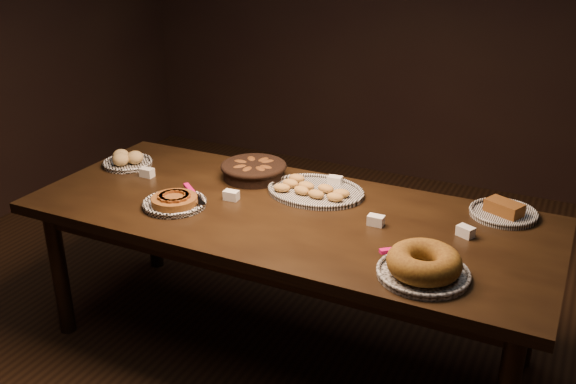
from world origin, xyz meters
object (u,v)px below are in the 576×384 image
at_px(buffet_table, 286,225).
at_px(apple_tart_plate, 175,202).
at_px(bundt_cake_plate, 424,265).
at_px(madeleine_platter, 314,190).

relative_size(buffet_table, apple_tart_plate, 7.10).
xyz_separation_m(apple_tart_plate, bundt_cake_plate, (1.20, -0.11, 0.02)).
height_order(buffet_table, madeleine_platter, madeleine_platter).
bearing_deg(bundt_cake_plate, apple_tart_plate, -172.29).
height_order(buffet_table, apple_tart_plate, apple_tart_plate).
distance_m(buffet_table, madeleine_platter, 0.25).
height_order(buffet_table, bundt_cake_plate, bundt_cake_plate).
xyz_separation_m(buffet_table, apple_tart_plate, (-0.48, -0.18, 0.10)).
bearing_deg(madeleine_platter, bundt_cake_plate, -30.24).
bearing_deg(buffet_table, apple_tart_plate, -159.44).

